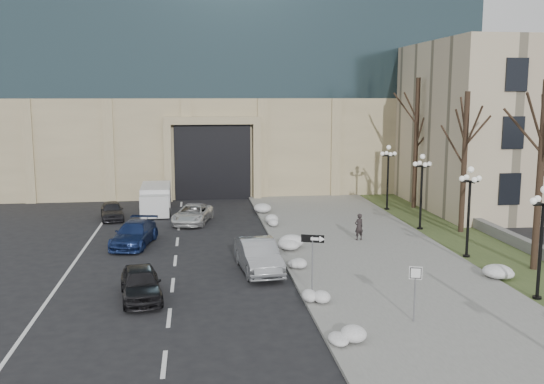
{
  "coord_description": "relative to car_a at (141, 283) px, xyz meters",
  "views": [
    {
      "loc": [
        -5.43,
        -16.06,
        8.33
      ],
      "look_at": [
        -1.62,
        13.53,
        3.5
      ],
      "focal_mm": 40.0,
      "sensor_mm": 36.0,
      "label": 1
    }
  ],
  "objects": [
    {
      "name": "ground",
      "position": [
        7.72,
        -8.32,
        -0.67
      ],
      "size": [
        160.0,
        160.0,
        0.0
      ],
      "primitive_type": "plane",
      "color": "black",
      "rests_on": "ground"
    },
    {
      "name": "sidewalk",
      "position": [
        11.22,
        5.68,
        -0.61
      ],
      "size": [
        9.0,
        40.0,
        0.12
      ],
      "primitive_type": "cube",
      "color": "gray",
      "rests_on": "ground"
    },
    {
      "name": "curb",
      "position": [
        6.72,
        5.68,
        -0.6
      ],
      "size": [
        0.3,
        40.0,
        0.14
      ],
      "primitive_type": "cube",
      "color": "gray",
      "rests_on": "ground"
    },
    {
      "name": "grass_strip",
      "position": [
        17.72,
        5.68,
        -0.62
      ],
      "size": [
        4.0,
        40.0,
        0.1
      ],
      "primitive_type": "cube",
      "color": "#3C4C26",
      "rests_on": "ground"
    },
    {
      "name": "stone_wall",
      "position": [
        19.72,
        7.68,
        -0.32
      ],
      "size": [
        0.5,
        30.0,
        0.7
      ],
      "primitive_type": "cube",
      "color": "slate",
      "rests_on": "ground"
    },
    {
      "name": "car_a",
      "position": [
        0.0,
        0.0,
        0.0
      ],
      "size": [
        2.12,
        4.12,
        1.34
      ],
      "primitive_type": "imported",
      "rotation": [
        0.0,
        0.0,
        0.14
      ],
      "color": "black",
      "rests_on": "ground"
    },
    {
      "name": "car_b",
      "position": [
        5.2,
        3.24,
        0.1
      ],
      "size": [
        2.06,
        4.8,
        1.54
      ],
      "primitive_type": "imported",
      "rotation": [
        0.0,
        0.0,
        0.09
      ],
      "color": "#999CA0",
      "rests_on": "ground"
    },
    {
      "name": "car_c",
      "position": [
        -1.11,
        9.11,
        -0.01
      ],
      "size": [
        2.69,
        4.85,
        1.33
      ],
      "primitive_type": "imported",
      "rotation": [
        0.0,
        0.0,
        -0.19
      ],
      "color": "navy",
      "rests_on": "ground"
    },
    {
      "name": "car_d",
      "position": [
        2.1,
        14.66,
        -0.06
      ],
      "size": [
        2.98,
        4.74,
        1.22
      ],
      "primitive_type": "imported",
      "rotation": [
        0.0,
        0.0,
        -0.23
      ],
      "color": "silver",
      "rests_on": "ground"
    },
    {
      "name": "car_e",
      "position": [
        -3.28,
        16.58,
        -0.06
      ],
      "size": [
        2.02,
        3.78,
        1.22
      ],
      "primitive_type": "imported",
      "rotation": [
        0.0,
        0.0,
        0.17
      ],
      "color": "#29292D",
      "rests_on": "ground"
    },
    {
      "name": "pedestrian",
      "position": [
        11.49,
        8.34,
        0.21
      ],
      "size": [
        0.65,
        0.53,
        1.53
      ],
      "primitive_type": "imported",
      "rotation": [
        0.0,
        0.0,
        3.48
      ],
      "color": "black",
      "rests_on": "sidewalk"
    },
    {
      "name": "box_truck",
      "position": [
        -0.51,
        18.94,
        0.23
      ],
      "size": [
        2.19,
        5.87,
        1.85
      ],
      "rotation": [
        0.0,
        0.0,
        0.02
      ],
      "color": "silver",
      "rests_on": "ground"
    },
    {
      "name": "one_way_sign",
      "position": [
        7.16,
        -0.8,
        1.53
      ],
      "size": [
        0.97,
        0.49,
        2.67
      ],
      "rotation": [
        0.0,
        0.0,
        -0.32
      ],
      "color": "slate",
      "rests_on": "ground"
    },
    {
      "name": "keep_sign",
      "position": [
        10.13,
        -4.13,
        0.94
      ],
      "size": [
        0.46,
        0.17,
        2.19
      ],
      "rotation": [
        0.0,
        0.0,
        -0.28
      ],
      "color": "slate",
      "rests_on": "ground"
    },
    {
      "name": "snow_clump_b",
      "position": [
        7.31,
        -5.24,
        -0.37
      ],
      "size": [
        1.1,
        1.6,
        0.36
      ],
      "primitive_type": "ellipsoid",
      "color": "white",
      "rests_on": "sidewalk"
    },
    {
      "name": "snow_clump_c",
      "position": [
        6.89,
        -1.23,
        -0.37
      ],
      "size": [
        1.1,
        1.6,
        0.36
      ],
      "primitive_type": "ellipsoid",
      "color": "white",
      "rests_on": "sidewalk"
    },
    {
      "name": "snow_clump_d",
      "position": [
        7.25,
        3.58,
        -0.37
      ],
      "size": [
        1.1,
        1.6,
        0.36
      ],
      "primitive_type": "ellipsoid",
      "color": "white",
      "rests_on": "sidewalk"
    },
    {
      "name": "snow_clump_e",
      "position": [
        7.16,
        7.19,
        -0.37
      ],
      "size": [
        1.1,
        1.6,
        0.36
      ],
      "primitive_type": "ellipsoid",
      "color": "white",
      "rests_on": "sidewalk"
    },
    {
      "name": "snow_clump_f",
      "position": [
        7.28,
        12.75,
        -0.37
      ],
      "size": [
        1.1,
        1.6,
        0.36
      ],
      "primitive_type": "ellipsoid",
      "color": "white",
      "rests_on": "sidewalk"
    },
    {
      "name": "snow_clump_g",
      "position": [
        7.11,
        17.28,
        -0.37
      ],
      "size": [
        1.1,
        1.6,
        0.36
      ],
      "primitive_type": "ellipsoid",
      "color": "white",
      "rests_on": "sidewalk"
    },
    {
      "name": "snow_clump_i",
      "position": [
        15.61,
        0.27,
        -0.37
      ],
      "size": [
        1.1,
        1.6,
        0.36
      ],
      "primitive_type": "ellipsoid",
      "color": "white",
      "rests_on": "sidewalk"
    },
    {
      "name": "lamppost_a",
      "position": [
        16.02,
        -2.32,
        2.4
      ],
      "size": [
        1.18,
        1.18,
        4.76
      ],
      "color": "black",
      "rests_on": "ground"
    },
    {
      "name": "lamppost_b",
      "position": [
        16.02,
        4.18,
        2.4
      ],
      "size": [
        1.18,
        1.18,
        4.76
      ],
      "color": "black",
      "rests_on": "ground"
    },
    {
      "name": "lamppost_c",
      "position": [
        16.02,
        10.68,
        2.4
      ],
      "size": [
        1.18,
        1.18,
        4.76
      ],
      "color": "black",
      "rests_on": "ground"
    },
    {
      "name": "lamppost_d",
      "position": [
        16.02,
        17.18,
        2.4
      ],
      "size": [
        1.18,
        1.18,
        4.76
      ],
      "color": "black",
      "rests_on": "ground"
    },
    {
      "name": "tree_near",
      "position": [
        18.22,
        1.68,
        5.16
      ],
      "size": [
        3.2,
        3.2,
        9.0
      ],
      "color": "black",
      "rests_on": "ground"
    },
    {
      "name": "tree_mid",
      "position": [
        18.22,
        9.68,
        4.83
      ],
      "size": [
        3.2,
        3.2,
        8.5
      ],
      "color": "black",
      "rests_on": "ground"
    },
    {
      "name": "tree_far",
      "position": [
        18.22,
        17.68,
        5.48
      ],
      "size": [
        3.2,
        3.2,
        9.5
      ],
      "color": "black",
      "rests_on": "ground"
    }
  ]
}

